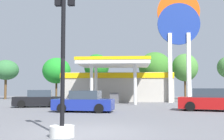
# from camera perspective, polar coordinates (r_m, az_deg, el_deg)

# --- Properties ---
(ground_plane) EXTENTS (90.00, 90.00, 0.00)m
(ground_plane) POSITION_cam_1_polar(r_m,az_deg,el_deg) (9.90, -4.84, -12.80)
(ground_plane) COLOR slate
(ground_plane) RESTS_ON ground
(gas_station) EXTENTS (12.98, 12.37, 4.52)m
(gas_station) POSITION_cam_1_polar(r_m,az_deg,el_deg) (33.67, 1.17, -3.24)
(gas_station) COLOR #ADA89E
(gas_station) RESTS_ON ground
(station_pole_sign) EXTENTS (4.70, 0.56, 12.49)m
(station_pole_sign) POSITION_cam_1_polar(r_m,az_deg,el_deg) (31.63, 13.74, 8.04)
(station_pole_sign) COLOR white
(station_pole_sign) RESTS_ON ground
(car_0) EXTENTS (4.64, 2.91, 1.54)m
(car_0) POSITION_cam_1_polar(r_m,az_deg,el_deg) (20.14, 19.91, -6.02)
(car_0) COLOR black
(car_0) RESTS_ON ground
(car_1) EXTENTS (4.22, 2.53, 1.41)m
(car_1) POSITION_cam_1_polar(r_m,az_deg,el_deg) (23.61, -15.06, -5.91)
(car_1) COLOR black
(car_1) RESTS_ON ground
(car_2) EXTENTS (4.04, 2.04, 1.40)m
(car_2) POSITION_cam_1_polar(r_m,az_deg,el_deg) (18.17, -5.87, -6.69)
(car_2) COLOR black
(car_2) RESTS_ON ground
(traffic_signal_0) EXTENTS (0.79, 0.79, 4.97)m
(traffic_signal_0) POSITION_cam_1_polar(r_m,az_deg,el_deg) (8.99, -10.22, -3.62)
(traffic_signal_0) COLOR silver
(traffic_signal_0) RESTS_ON ground
(tree_0) EXTENTS (3.62, 3.62, 5.69)m
(tree_0) POSITION_cam_1_polar(r_m,az_deg,el_deg) (42.59, -21.24, -0.01)
(tree_0) COLOR brown
(tree_0) RESTS_ON ground
(tree_1) EXTENTS (4.05, 4.05, 5.99)m
(tree_1) POSITION_cam_1_polar(r_m,az_deg,el_deg) (40.44, -11.48, -0.14)
(tree_1) COLOR brown
(tree_1) RESTS_ON ground
(tree_2) EXTENTS (3.68, 3.68, 6.63)m
(tree_2) POSITION_cam_1_polar(r_m,az_deg,el_deg) (40.69, -3.24, 0.64)
(tree_2) COLOR brown
(tree_2) RESTS_ON ground
(tree_3) EXTENTS (4.67, 4.67, 6.80)m
(tree_3) POSITION_cam_1_polar(r_m,az_deg,el_deg) (40.15, 8.92, 0.63)
(tree_3) COLOR brown
(tree_3) RESTS_ON ground
(tree_4) EXTENTS (3.68, 3.68, 6.50)m
(tree_4) POSITION_cam_1_polar(r_m,az_deg,el_deg) (40.40, 14.94, 0.48)
(tree_4) COLOR brown
(tree_4) RESTS_ON ground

